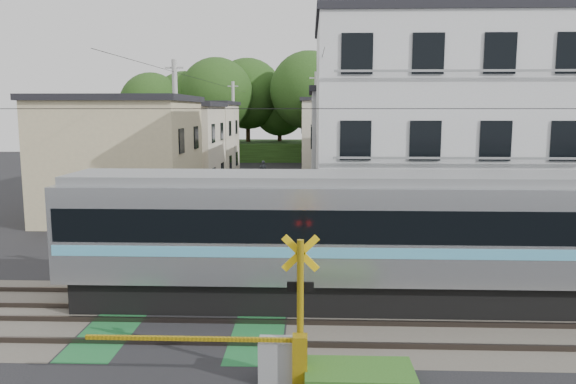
{
  "coord_description": "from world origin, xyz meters",
  "views": [
    {
      "loc": [
        3.17,
        -14.52,
        5.56
      ],
      "look_at": [
        2.42,
        5.0,
        2.71
      ],
      "focal_mm": 35.0,
      "sensor_mm": 36.0,
      "label": 1
    }
  ],
  "objects_px": {
    "crossing_signal_near": "(280,350)",
    "pedestrian": "(263,171)",
    "crossing_signal_far": "(138,256)",
    "apartment_block": "(436,132)"
  },
  "relations": [
    {
      "from": "pedestrian",
      "to": "apartment_block",
      "type": "bearing_deg",
      "value": 109.48
    },
    {
      "from": "crossing_signal_near",
      "to": "apartment_block",
      "type": "height_order",
      "value": "apartment_block"
    },
    {
      "from": "crossing_signal_near",
      "to": "pedestrian",
      "type": "xyz_separation_m",
      "value": [
        -3.1,
        33.4,
        0.09
      ]
    },
    {
      "from": "crossing_signal_near",
      "to": "apartment_block",
      "type": "bearing_deg",
      "value": 65.78
    },
    {
      "from": "crossing_signal_near",
      "to": "apartment_block",
      "type": "distance_m",
      "value": 14.95
    },
    {
      "from": "crossing_signal_near",
      "to": "apartment_block",
      "type": "relative_size",
      "value": 0.46
    },
    {
      "from": "crossing_signal_near",
      "to": "pedestrian",
      "type": "height_order",
      "value": "crossing_signal_near"
    },
    {
      "from": "crossing_signal_far",
      "to": "crossing_signal_near",
      "type": "bearing_deg",
      "value": -54.71
    },
    {
      "from": "apartment_block",
      "to": "pedestrian",
      "type": "relative_size",
      "value": 6.34
    },
    {
      "from": "crossing_signal_near",
      "to": "pedestrian",
      "type": "bearing_deg",
      "value": 95.31
    }
  ]
}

